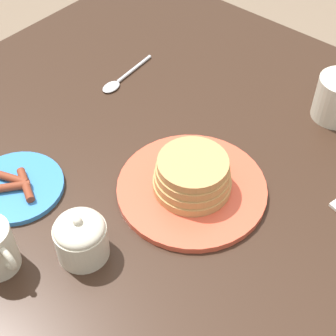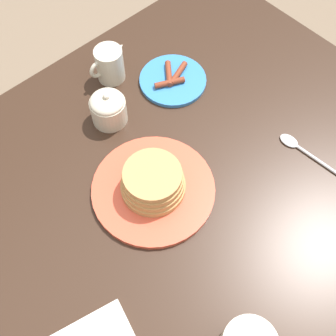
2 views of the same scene
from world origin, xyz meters
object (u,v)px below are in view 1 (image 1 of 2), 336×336
sugar_bowl (81,237)px  spoon (119,80)px  pancake_plate (192,181)px  side_plate_bacon (16,186)px

sugar_bowl → spoon: (-0.26, 0.34, -0.04)m
pancake_plate → side_plate_bacon: bearing=-140.4°
side_plate_bacon → sugar_bowl: sugar_bowl is taller
spoon → side_plate_bacon: bearing=-77.2°
pancake_plate → side_plate_bacon: 0.30m
sugar_bowl → spoon: 0.43m
pancake_plate → spoon: 0.33m
side_plate_bacon → spoon: (-0.07, 0.33, -0.00)m
pancake_plate → side_plate_bacon: (-0.23, -0.19, -0.02)m
sugar_bowl → spoon: sugar_bowl is taller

